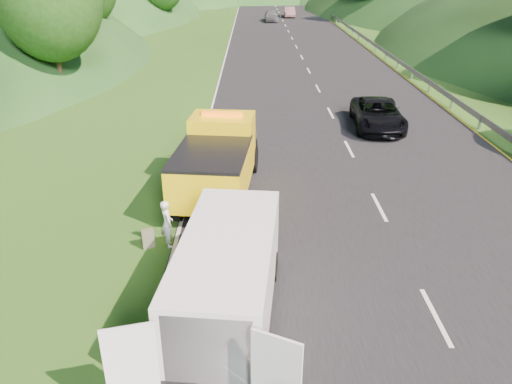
{
  "coord_description": "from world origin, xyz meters",
  "views": [
    {
      "loc": [
        -1.51,
        -11.79,
        8.0
      ],
      "look_at": [
        -1.39,
        2.56,
        1.3
      ],
      "focal_mm": 35.0,
      "sensor_mm": 36.0,
      "label": 1
    }
  ],
  "objects_px": {
    "tow_truck": "(218,159)",
    "suitcase": "(148,239)",
    "passing_suv": "(376,128)",
    "white_van": "(229,271)",
    "woman": "(169,246)",
    "child": "(235,299)"
  },
  "relations": [
    {
      "from": "woman",
      "to": "tow_truck",
      "type": "bearing_deg",
      "value": -44.04
    },
    {
      "from": "woman",
      "to": "child",
      "type": "xyz_separation_m",
      "value": [
        2.12,
        -2.69,
        0.0
      ]
    },
    {
      "from": "child",
      "to": "woman",
      "type": "bearing_deg",
      "value": 162.77
    },
    {
      "from": "tow_truck",
      "to": "suitcase",
      "type": "xyz_separation_m",
      "value": [
        -1.92,
        -3.95,
        -1.06
      ]
    },
    {
      "from": "child",
      "to": "suitcase",
      "type": "bearing_deg",
      "value": 170.68
    },
    {
      "from": "tow_truck",
      "to": "woman",
      "type": "height_order",
      "value": "tow_truck"
    },
    {
      "from": "white_van",
      "to": "suitcase",
      "type": "height_order",
      "value": "white_van"
    },
    {
      "from": "suitcase",
      "to": "passing_suv",
      "type": "bearing_deg",
      "value": 50.73
    },
    {
      "from": "child",
      "to": "passing_suv",
      "type": "bearing_deg",
      "value": 98.88
    },
    {
      "from": "white_van",
      "to": "woman",
      "type": "relative_size",
      "value": 4.42
    },
    {
      "from": "white_van",
      "to": "woman",
      "type": "bearing_deg",
      "value": 127.29
    },
    {
      "from": "tow_truck",
      "to": "white_van",
      "type": "relative_size",
      "value": 1.0
    },
    {
      "from": "white_van",
      "to": "passing_suv",
      "type": "xyz_separation_m",
      "value": [
        7.07,
        15.1,
        -1.3
      ]
    },
    {
      "from": "woman",
      "to": "suitcase",
      "type": "bearing_deg",
      "value": 71.36
    },
    {
      "from": "woman",
      "to": "passing_suv",
      "type": "height_order",
      "value": "woman"
    },
    {
      "from": "child",
      "to": "passing_suv",
      "type": "distance_m",
      "value": 16.06
    },
    {
      "from": "passing_suv",
      "to": "child",
      "type": "bearing_deg",
      "value": -111.18
    },
    {
      "from": "passing_suv",
      "to": "woman",
      "type": "bearing_deg",
      "value": -123.12
    },
    {
      "from": "tow_truck",
      "to": "woman",
      "type": "distance_m",
      "value": 4.32
    },
    {
      "from": "woman",
      "to": "suitcase",
      "type": "xyz_separation_m",
      "value": [
        -0.61,
        -0.07,
        0.3
      ]
    },
    {
      "from": "white_van",
      "to": "woman",
      "type": "distance_m",
      "value": 4.09
    },
    {
      "from": "tow_truck",
      "to": "passing_suv",
      "type": "relative_size",
      "value": 1.28
    }
  ]
}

